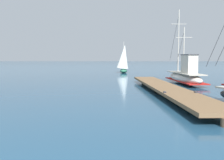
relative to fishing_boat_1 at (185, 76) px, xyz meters
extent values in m
cube|color=brown|center=(-2.90, -6.19, -0.35)|extent=(2.70, 17.01, 0.16)
cylinder|color=#4C3D2D|center=(-2.75, -9.01, -0.58)|extent=(0.36, 0.36, 0.29)
cylinder|color=#4C3D2D|center=(-3.05, -3.37, -0.58)|extent=(0.36, 0.36, 0.29)
cylinder|color=#4C3D2D|center=(-3.35, 2.27, -0.58)|extent=(0.36, 0.36, 0.29)
cube|color=#333338|center=(-3.52, -9.61, -0.23)|extent=(0.13, 0.21, 0.08)
cube|color=#333338|center=(-1.92, -9.53, -0.23)|extent=(0.13, 0.21, 0.08)
ellipsoid|color=silver|center=(-0.01, 0.16, -0.23)|extent=(2.01, 7.50, 0.97)
cube|color=#B2AD9E|center=(-0.01, 0.16, 0.21)|extent=(1.77, 6.75, 0.08)
cube|color=#B21E19|center=(-0.01, 0.16, -0.45)|extent=(2.01, 7.36, 0.08)
cube|color=silver|center=(0.05, -0.95, 1.01)|extent=(0.90, 2.04, 1.51)
cube|color=#3D3D42|center=(0.05, -0.95, 1.79)|extent=(0.97, 2.20, 0.06)
cylinder|color=#B2ADA3|center=(-0.03, 0.53, 2.23)|extent=(0.11, 0.11, 3.96)
cylinder|color=#B2ADA3|center=(-0.03, 0.53, 3.31)|extent=(1.44, 0.14, 0.06)
cylinder|color=#333338|center=(-0.09, 1.60, 2.43)|extent=(0.14, 2.06, 2.94)
cylinder|color=#B2ADA3|center=(-0.12, 2.20, 3.13)|extent=(0.11, 0.11, 5.76)
cylinder|color=#B2ADA3|center=(-0.12, 2.20, 4.67)|extent=(1.44, 0.14, 0.06)
cylinder|color=#333338|center=(-0.21, 3.75, 3.42)|extent=(0.19, 2.99, 4.26)
cylinder|color=#333338|center=(-0.43, -8.81, 2.91)|extent=(0.67, 2.62, 3.83)
ellipsoid|color=#337556|center=(-4.79, 17.74, -0.42)|extent=(1.23, 3.59, 0.60)
cylinder|color=#B2ADA3|center=(-4.79, 17.84, 1.96)|extent=(0.08, 0.08, 4.16)
cone|color=silver|center=(-4.80, 17.49, 1.75)|extent=(2.20, 1.85, 3.70)
camera|label=1|loc=(-6.04, -23.22, 1.49)|focal=43.00mm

